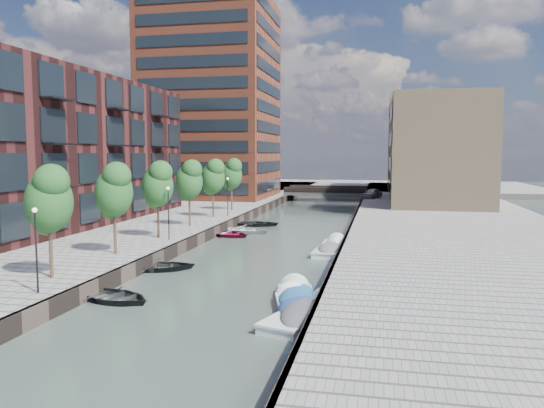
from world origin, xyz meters
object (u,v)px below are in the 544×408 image
(sloop_3, at_px, (243,233))
(motorboat_4, at_px, (331,250))
(tree_5, at_px, (213,176))
(motorboat_2, at_px, (334,247))
(tree_1, at_px, (49,198))
(tree_4, at_px, (189,179))
(sloop_0, at_px, (114,301))
(sloop_4, at_px, (257,226))
(car, at_px, (372,193))
(sloop_2, at_px, (228,236))
(tree_3, at_px, (158,183))
(motorboat_3, at_px, (295,307))
(tree_2, at_px, (114,189))
(motorboat_1, at_px, (306,315))
(bridge, at_px, (326,192))
(tree_6, at_px, (231,174))
(sloop_1, at_px, (160,270))
(motorboat_0, at_px, (296,298))

(sloop_3, height_order, motorboat_4, motorboat_4)
(tree_5, height_order, motorboat_4, tree_5)
(motorboat_2, bearing_deg, sloop_3, 146.74)
(tree_1, relative_size, tree_4, 1.00)
(sloop_0, height_order, sloop_4, sloop_4)
(tree_1, relative_size, sloop_4, 1.26)
(motorboat_4, xyz_separation_m, car, (2.41, 40.09, 1.50))
(tree_4, bearing_deg, motorboat_2, -13.77)
(sloop_2, bearing_deg, motorboat_2, -90.31)
(tree_3, height_order, motorboat_2, tree_3)
(tree_3, bearing_deg, car, 68.96)
(tree_3, xyz_separation_m, sloop_0, (3.80, -14.32, -5.31))
(car, bearing_deg, motorboat_2, -69.96)
(motorboat_2, bearing_deg, tree_1, -127.70)
(motorboat_3, bearing_deg, sloop_0, -178.71)
(sloop_4, relative_size, motorboat_4, 0.86)
(tree_1, distance_m, tree_4, 21.00)
(tree_5, xyz_separation_m, motorboat_2, (13.65, -10.34, -5.21))
(tree_2, bearing_deg, motorboat_1, -30.69)
(motorboat_3, height_order, car, car)
(tree_3, bearing_deg, sloop_3, 65.68)
(sloop_3, xyz_separation_m, motorboat_4, (9.19, -8.22, 0.22))
(sloop_0, bearing_deg, tree_5, 25.45)
(tree_1, bearing_deg, motorboat_1, -5.41)
(tree_5, bearing_deg, sloop_2, -61.31)
(bridge, bearing_deg, tree_2, -98.95)
(bridge, xyz_separation_m, tree_5, (-8.50, -33.00, 3.92))
(tree_6, height_order, motorboat_3, tree_6)
(tree_2, xyz_separation_m, sloop_0, (3.80, -7.32, -5.31))
(tree_6, xyz_separation_m, sloop_2, (3.48, -13.36, -5.31))
(bridge, distance_m, motorboat_1, 62.59)
(sloop_0, distance_m, motorboat_4, 18.61)
(sloop_4, xyz_separation_m, motorboat_3, (8.90, -29.30, 0.20))
(motorboat_2, bearing_deg, sloop_1, -134.82)
(sloop_1, bearing_deg, motorboat_1, -146.88)
(bridge, xyz_separation_m, tree_3, (-8.50, -47.00, 3.92))
(motorboat_0, bearing_deg, tree_4, 123.93)
(tree_2, bearing_deg, motorboat_2, 37.98)
(bridge, distance_m, motorboat_3, 61.31)
(tree_4, distance_m, sloop_2, 6.38)
(car, bearing_deg, motorboat_0, -69.45)
(tree_3, height_order, sloop_4, tree_3)
(motorboat_1, relative_size, motorboat_2, 1.10)
(tree_1, xyz_separation_m, car, (16.00, 55.59, -3.59))
(sloop_4, xyz_separation_m, motorboat_1, (9.59, -30.53, 0.22))
(bridge, bearing_deg, sloop_0, -94.38)
(sloop_3, bearing_deg, car, -11.25)
(sloop_0, xyz_separation_m, motorboat_0, (9.33, 1.80, 0.21))
(tree_2, distance_m, tree_4, 14.00)
(tree_4, relative_size, sloop_0, 1.32)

